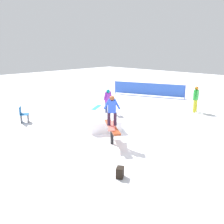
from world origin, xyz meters
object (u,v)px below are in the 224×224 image
(bystander_green, at_px, (196,98))
(loose_snowboard_cyan, at_px, (97,107))
(backpack_on_snow, at_px, (120,172))
(bystander_purple, at_px, (108,100))
(folding_chair, at_px, (24,115))
(main_rider_on_rail, at_px, (112,111))
(rail_feature, at_px, (112,129))

(bystander_green, relative_size, loose_snowboard_cyan, 1.16)
(loose_snowboard_cyan, height_order, backpack_on_snow, backpack_on_snow)
(bystander_purple, xyz_separation_m, folding_chair, (-1.97, -4.50, -0.43))
(loose_snowboard_cyan, bearing_deg, bystander_green, -86.17)
(main_rider_on_rail, bearing_deg, folding_chair, -121.03)
(bystander_purple, bearing_deg, rail_feature, -123.77)
(bystander_green, bearing_deg, folding_chair, -40.06)
(bystander_green, distance_m, backpack_on_snow, 9.59)
(loose_snowboard_cyan, bearing_deg, folding_chair, 147.27)
(bystander_purple, xyz_separation_m, loose_snowboard_cyan, (-1.69, 0.58, -0.83))
(loose_snowboard_cyan, bearing_deg, bystander_purple, -138.42)
(loose_snowboard_cyan, relative_size, folding_chair, 1.60)
(bystander_green, bearing_deg, backpack_on_snow, 5.83)
(bystander_purple, bearing_deg, folding_chair, 165.65)
(rail_feature, distance_m, bystander_purple, 4.96)
(folding_chair, bearing_deg, bystander_green, -86.45)
(rail_feature, relative_size, main_rider_on_rail, 1.42)
(folding_chair, bearing_deg, bystander_purple, -76.96)
(main_rider_on_rail, height_order, backpack_on_snow, main_rider_on_rail)
(bystander_green, xyz_separation_m, bystander_purple, (-3.64, -4.10, -0.07))
(bystander_green, xyz_separation_m, folding_chair, (-5.61, -8.61, -0.50))
(bystander_purple, distance_m, backpack_on_snow, 7.80)
(loose_snowboard_cyan, xyz_separation_m, backpack_on_snow, (7.45, -5.79, 0.16))
(folding_chair, xyz_separation_m, backpack_on_snow, (7.73, -0.71, -0.24))
(main_rider_on_rail, height_order, bystander_purple, main_rider_on_rail)
(rail_feature, height_order, bystander_green, bystander_green)
(folding_chair, bearing_deg, main_rider_on_rail, -132.01)
(main_rider_on_rail, xyz_separation_m, folding_chair, (-5.59, -1.12, -1.01))
(rail_feature, distance_m, main_rider_on_rail, 0.76)
(bystander_green, distance_m, bystander_purple, 5.49)
(main_rider_on_rail, xyz_separation_m, bystander_purple, (-3.62, 3.38, -0.58))
(rail_feature, relative_size, loose_snowboard_cyan, 1.30)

